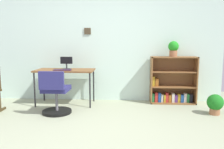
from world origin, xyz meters
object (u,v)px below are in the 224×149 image
Objects in this scene: desk at (65,72)px; keyboard at (62,70)px; monitor at (67,63)px; potted_plant_floor at (215,103)px; bookshelf_low at (172,83)px; office_chair at (55,95)px; potted_plant_on_shelf at (173,48)px.

desk is 3.40× the size of keyboard.
potted_plant_floor is (2.80, -0.63, -0.64)m from monitor.
keyboard is at bearing 172.13° from potted_plant_floor.
monitor reaches higher than desk.
office_chair is at bearing -157.27° from bookshelf_low.
keyboard is 2.27m from potted_plant_on_shelf.
monitor is 0.81× the size of potted_plant_on_shelf.
bookshelf_low is 0.73m from potted_plant_on_shelf.
office_chair is at bearing -89.95° from desk.
bookshelf_low is 3.11× the size of potted_plant_on_shelf.
desk is 1.49× the size of office_chair.
monitor is at bearing 84.33° from keyboard.
keyboard is 0.95× the size of potted_plant_floor.
monitor is 0.74× the size of keyboard.
office_chair is 2.51× the size of potted_plant_on_shelf.
office_chair is at bearing -177.08° from potted_plant_floor.
keyboard reaches higher than desk.
office_chair is 0.81× the size of bookshelf_low.
desk is 4.60× the size of monitor.
office_chair is 2.17× the size of potted_plant_floor.
bookshelf_low is at bearing 6.49° from desk.
monitor is at bearing -176.02° from bookshelf_low.
monitor is at bearing 84.31° from desk.
potted_plant_on_shelf is at bearing -98.40° from bookshelf_low.
desk is at bearing -173.51° from bookshelf_low.
bookshelf_low is 2.69× the size of potted_plant_floor.
potted_plant_on_shelf is at bearing 5.06° from desk.
desk reaches higher than potted_plant_floor.
potted_plant_on_shelf is at bearing 8.59° from keyboard.
keyboard is 2.27m from bookshelf_low.
monitor is 0.32× the size of office_chair.
office_chair is (-0.01, -0.77, -0.50)m from monitor.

